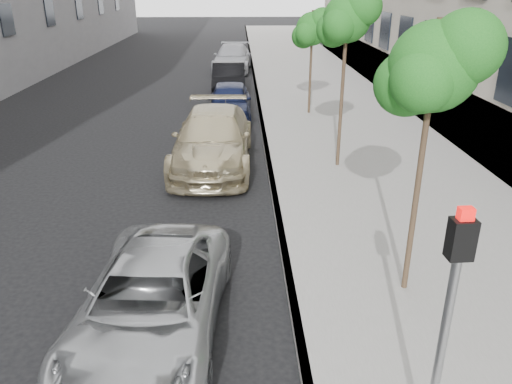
{
  "coord_description": "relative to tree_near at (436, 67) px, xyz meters",
  "views": [
    {
      "loc": [
        0.29,
        -5.99,
        5.18
      ],
      "look_at": [
        0.58,
        2.74,
        1.5
      ],
      "focal_mm": 35.0,
      "sensor_mm": 36.0,
      "label": 1
    }
  ],
  "objects": [
    {
      "name": "sedan_blue",
      "position": [
        -3.33,
        12.6,
        -3.28
      ],
      "size": [
        1.78,
        4.32,
        1.46
      ],
      "primitive_type": "imported",
      "rotation": [
        0.0,
        0.0,
        -0.01
      ],
      "color": "#0F1635",
      "rests_on": "ground"
    },
    {
      "name": "minivan",
      "position": [
        -4.33,
        -1.01,
        -3.37
      ],
      "size": [
        2.46,
        4.75,
        1.28
      ],
      "primitive_type": "imported",
      "rotation": [
        0.0,
        0.0,
        -0.07
      ],
      "color": "#A1A4A5",
      "rests_on": "ground"
    },
    {
      "name": "tree_mid",
      "position": [
        -0.0,
        6.5,
        0.27
      ],
      "size": [
        1.65,
        1.45,
        4.96
      ],
      "color": "#38281C",
      "rests_on": "sidewalk"
    },
    {
      "name": "curb",
      "position": [
        -2.05,
        22.5,
        -3.94
      ],
      "size": [
        0.15,
        72.0,
        0.14
      ],
      "primitive_type": "cube",
      "color": "#9E9B93",
      "rests_on": "ground"
    },
    {
      "name": "signal_pole",
      "position": [
        -0.83,
        -3.32,
        -1.94
      ],
      "size": [
        0.25,
        0.19,
        3.1
      ],
      "rotation": [
        0.0,
        0.0,
        0.05
      ],
      "color": "#939699",
      "rests_on": "sidewalk"
    },
    {
      "name": "sedan_rear",
      "position": [
        -3.33,
        24.68,
        -3.22
      ],
      "size": [
        2.6,
        5.61,
        1.59
      ],
      "primitive_type": "imported",
      "rotation": [
        0.0,
        0.0,
        -0.07
      ],
      "color": "#989A9F",
      "rests_on": "ground"
    },
    {
      "name": "sidewalk",
      "position": [
        1.07,
        22.5,
        -3.94
      ],
      "size": [
        6.4,
        72.0,
        0.14
      ],
      "primitive_type": "cube",
      "color": "gray",
      "rests_on": "ground"
    },
    {
      "name": "tree_near",
      "position": [
        0.0,
        0.0,
        0.0
      ],
      "size": [
        1.71,
        1.51,
        4.72
      ],
      "color": "#38281C",
      "rests_on": "sidewalk"
    },
    {
      "name": "tree_far",
      "position": [
        -0.0,
        13.0,
        -0.52
      ],
      "size": [
        1.65,
        1.45,
        4.17
      ],
      "color": "#38281C",
      "rests_on": "sidewalk"
    },
    {
      "name": "sedan_black",
      "position": [
        -3.45,
        17.61,
        -3.27
      ],
      "size": [
        1.64,
        4.54,
        1.49
      ],
      "primitive_type": "imported",
      "rotation": [
        0.0,
        0.0,
        0.01
      ],
      "color": "black",
      "rests_on": "ground"
    },
    {
      "name": "suv",
      "position": [
        -3.75,
        7.03,
        -3.19
      ],
      "size": [
        2.49,
        5.73,
        1.64
      ],
      "primitive_type": "imported",
      "rotation": [
        0.0,
        0.0,
        -0.03
      ],
      "color": "tan",
      "rests_on": "ground"
    },
    {
      "name": "ground",
      "position": [
        -3.23,
        -1.5,
        -4.01
      ],
      "size": [
        160.0,
        160.0,
        0.0
      ],
      "primitive_type": "plane",
      "color": "black",
      "rests_on": "ground"
    }
  ]
}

